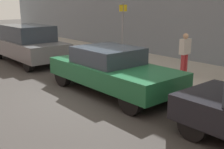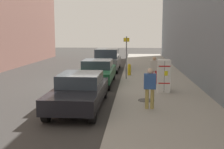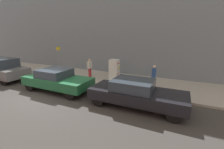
{
  "view_description": "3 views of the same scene",
  "coord_description": "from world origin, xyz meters",
  "px_view_note": "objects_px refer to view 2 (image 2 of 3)",
  "views": [
    {
      "loc": [
        4.78,
        6.69,
        2.76
      ],
      "look_at": [
        -0.28,
        0.75,
        0.75
      ],
      "focal_mm": 45.0,
      "sensor_mm": 36.0,
      "label": 1
    },
    {
      "loc": [
        -2.86,
        16.3,
        2.98
      ],
      "look_at": [
        -1.91,
        4.51,
        1.22
      ],
      "focal_mm": 45.0,
      "sensor_mm": 36.0,
      "label": 2
    },
    {
      "loc": [
        6.19,
        7.39,
        3.52
      ],
      "look_at": [
        -0.58,
        4.22,
        1.55
      ],
      "focal_mm": 24.0,
      "sensor_mm": 36.0,
      "label": 3
    }
  ],
  "objects_px": {
    "discarded_refrigerator": "(164,76)",
    "parked_suv_gray": "(107,59)",
    "street_sign_post": "(126,55)",
    "parked_sedan_dark": "(80,90)",
    "pedestrian_walking_far": "(154,69)",
    "fire_hydrant": "(129,69)",
    "pedestrian_standing_near": "(150,86)",
    "parked_sedan_green": "(97,72)"
  },
  "relations": [
    {
      "from": "discarded_refrigerator",
      "to": "parked_suv_gray",
      "type": "xyz_separation_m",
      "value": [
        3.58,
        -8.47,
        -0.02
      ]
    },
    {
      "from": "street_sign_post",
      "to": "parked_sedan_dark",
      "type": "height_order",
      "value": "street_sign_post"
    },
    {
      "from": "pedestrian_walking_far",
      "to": "fire_hydrant",
      "type": "bearing_deg",
      "value": 24.87
    },
    {
      "from": "pedestrian_walking_far",
      "to": "pedestrian_standing_near",
      "type": "height_order",
      "value": "pedestrian_standing_near"
    },
    {
      "from": "parked_sedan_green",
      "to": "pedestrian_standing_near",
      "type": "bearing_deg",
      "value": 115.95
    },
    {
      "from": "pedestrian_walking_far",
      "to": "parked_suv_gray",
      "type": "height_order",
      "value": "parked_suv_gray"
    },
    {
      "from": "pedestrian_standing_near",
      "to": "parked_sedan_green",
      "type": "bearing_deg",
      "value": -96.59
    },
    {
      "from": "pedestrian_walking_far",
      "to": "parked_sedan_green",
      "type": "xyz_separation_m",
      "value": [
        3.26,
        -0.37,
        -0.25
      ]
    },
    {
      "from": "fire_hydrant",
      "to": "parked_sedan_dark",
      "type": "relative_size",
      "value": 0.16
    },
    {
      "from": "parked_sedan_green",
      "to": "discarded_refrigerator",
      "type": "bearing_deg",
      "value": 145.74
    },
    {
      "from": "discarded_refrigerator",
      "to": "pedestrian_walking_far",
      "type": "relative_size",
      "value": 1.02
    },
    {
      "from": "street_sign_post",
      "to": "parked_sedan_green",
      "type": "height_order",
      "value": "street_sign_post"
    },
    {
      "from": "fire_hydrant",
      "to": "parked_sedan_green",
      "type": "height_order",
      "value": "parked_sedan_green"
    },
    {
      "from": "street_sign_post",
      "to": "parked_sedan_green",
      "type": "bearing_deg",
      "value": 38.3
    },
    {
      "from": "pedestrian_walking_far",
      "to": "parked_sedan_green",
      "type": "height_order",
      "value": "pedestrian_walking_far"
    },
    {
      "from": "pedestrian_walking_far",
      "to": "pedestrian_standing_near",
      "type": "relative_size",
      "value": 0.99
    },
    {
      "from": "pedestrian_standing_near",
      "to": "discarded_refrigerator",
      "type": "bearing_deg",
      "value": -137.16
    },
    {
      "from": "pedestrian_standing_near",
      "to": "parked_sedan_dark",
      "type": "height_order",
      "value": "pedestrian_standing_near"
    },
    {
      "from": "discarded_refrigerator",
      "to": "parked_suv_gray",
      "type": "bearing_deg",
      "value": -67.07
    },
    {
      "from": "fire_hydrant",
      "to": "parked_suv_gray",
      "type": "xyz_separation_m",
      "value": [
        1.81,
        -3.24,
        0.36
      ]
    },
    {
      "from": "discarded_refrigerator",
      "to": "street_sign_post",
      "type": "relative_size",
      "value": 0.6
    },
    {
      "from": "street_sign_post",
      "to": "parked_sedan_green",
      "type": "distance_m",
      "value": 2.27
    },
    {
      "from": "discarded_refrigerator",
      "to": "pedestrian_standing_near",
      "type": "distance_m",
      "value": 3.31
    },
    {
      "from": "fire_hydrant",
      "to": "parked_suv_gray",
      "type": "bearing_deg",
      "value": -60.74
    },
    {
      "from": "discarded_refrigerator",
      "to": "parked_sedan_green",
      "type": "bearing_deg",
      "value": -34.26
    },
    {
      "from": "street_sign_post",
      "to": "pedestrian_standing_near",
      "type": "xyz_separation_m",
      "value": [
        -1.09,
        6.95,
        -0.59
      ]
    },
    {
      "from": "fire_hydrant",
      "to": "pedestrian_walking_far",
      "type": "distance_m",
      "value": 3.51
    },
    {
      "from": "pedestrian_standing_near",
      "to": "parked_sedan_green",
      "type": "height_order",
      "value": "pedestrian_standing_near"
    },
    {
      "from": "pedestrian_walking_far",
      "to": "pedestrian_standing_near",
      "type": "bearing_deg",
      "value": 174.64
    },
    {
      "from": "parked_sedan_dark",
      "to": "fire_hydrant",
      "type": "bearing_deg",
      "value": -102.68
    },
    {
      "from": "pedestrian_walking_far",
      "to": "parked_suv_gray",
      "type": "distance_m",
      "value": 7.18
    },
    {
      "from": "discarded_refrigerator",
      "to": "parked_suv_gray",
      "type": "relative_size",
      "value": 0.33
    },
    {
      "from": "pedestrian_walking_far",
      "to": "parked_suv_gray",
      "type": "relative_size",
      "value": 0.32
    },
    {
      "from": "street_sign_post",
      "to": "parked_suv_gray",
      "type": "height_order",
      "value": "street_sign_post"
    },
    {
      "from": "discarded_refrigerator",
      "to": "street_sign_post",
      "type": "bearing_deg",
      "value": -62.74
    },
    {
      "from": "pedestrian_standing_near",
      "to": "parked_sedan_dark",
      "type": "bearing_deg",
      "value": -40.37
    },
    {
      "from": "parked_suv_gray",
      "to": "parked_sedan_dark",
      "type": "bearing_deg",
      "value": 90.0
    },
    {
      "from": "pedestrian_walking_far",
      "to": "parked_sedan_green",
      "type": "bearing_deg",
      "value": 83.76
    },
    {
      "from": "street_sign_post",
      "to": "pedestrian_walking_far",
      "type": "height_order",
      "value": "street_sign_post"
    },
    {
      "from": "pedestrian_standing_near",
      "to": "parked_sedan_green",
      "type": "xyz_separation_m",
      "value": [
        2.75,
        -5.64,
        -0.26
      ]
    },
    {
      "from": "street_sign_post",
      "to": "parked_sedan_dark",
      "type": "relative_size",
      "value": 0.55
    },
    {
      "from": "parked_suv_gray",
      "to": "parked_sedan_dark",
      "type": "distance_m",
      "value": 11.3
    }
  ]
}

